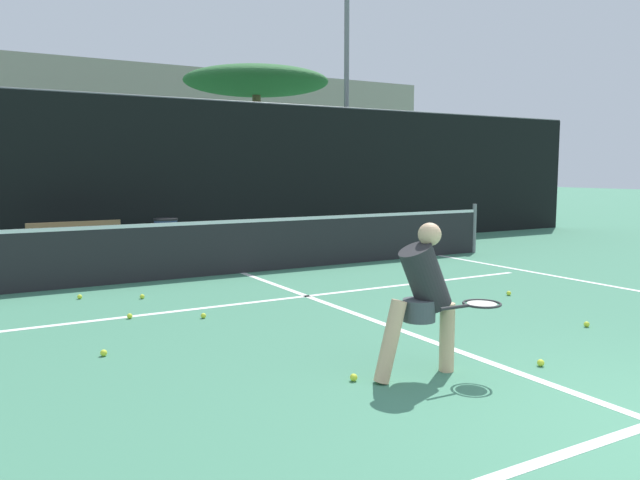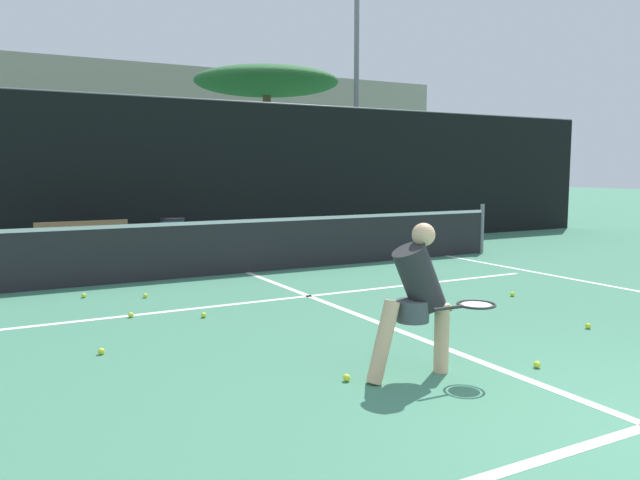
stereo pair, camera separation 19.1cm
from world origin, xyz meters
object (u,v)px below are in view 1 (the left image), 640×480
object	(u,v)px
courtside_bench	(76,243)
parked_car	(183,211)
player_practicing	(424,294)
trash_bin	(166,239)

from	to	relation	value
courtside_bench	parked_car	size ratio (longest dim) A/B	0.38
player_practicing	trash_bin	distance (m)	8.17
player_practicing	courtside_bench	world-z (taller)	player_practicing
player_practicing	parked_car	xyz separation A→B (m)	(2.13, 13.42, -0.11)
player_practicing	trash_bin	size ratio (longest dim) A/B	1.62
parked_car	player_practicing	bearing A→B (deg)	-99.02
player_practicing	trash_bin	xyz separation A→B (m)	(0.09, 8.16, -0.31)
trash_bin	parked_car	world-z (taller)	parked_car
player_practicing	parked_car	world-z (taller)	parked_car
trash_bin	courtside_bench	bearing A→B (deg)	-173.90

